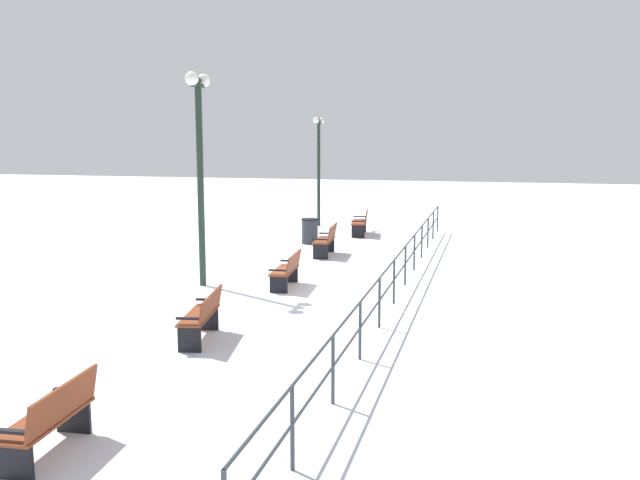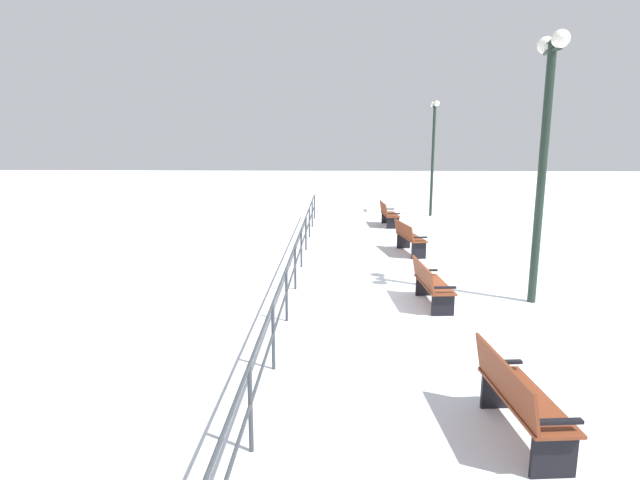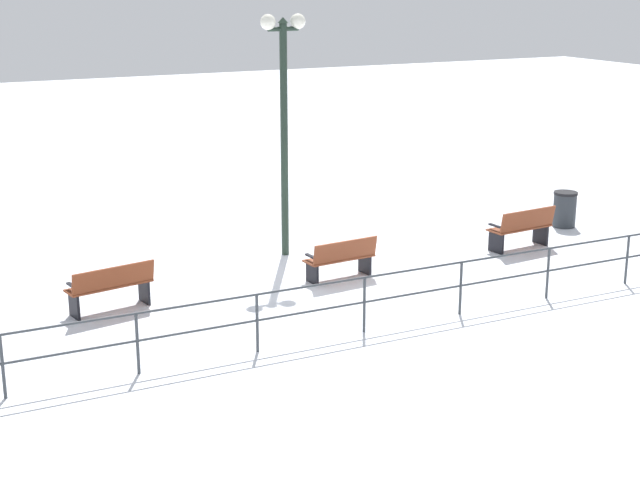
# 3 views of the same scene
# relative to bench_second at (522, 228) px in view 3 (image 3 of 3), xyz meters

# --- Properties ---
(ground_plane) EXTENTS (80.00, 80.00, 0.00)m
(ground_plane) POSITION_rel_bench_second_xyz_m (0.01, 4.59, -0.49)
(ground_plane) COLOR white
(ground_plane) RESTS_ON ground
(bench_second) EXTENTS (0.69, 1.57, 0.94)m
(bench_second) POSITION_rel_bench_second_xyz_m (0.00, 0.00, 0.00)
(bench_second) COLOR brown
(bench_second) RESTS_ON ground
(bench_third) EXTENTS (0.64, 1.48, 0.85)m
(bench_third) POSITION_rel_bench_second_xyz_m (-0.13, 4.58, -0.05)
(bench_third) COLOR brown
(bench_third) RESTS_ON ground
(bench_fourth) EXTENTS (0.77, 1.63, 0.89)m
(bench_fourth) POSITION_rel_bench_second_xyz_m (0.06, 9.16, -0.01)
(bench_fourth) COLOR brown
(bench_fourth) RESTS_ON ground
(lamppost_middle) EXTENTS (0.32, 0.99, 5.11)m
(lamppost_middle) POSITION_rel_bench_second_xyz_m (1.95, 4.86, 2.92)
(lamppost_middle) COLOR #1E2D23
(lamppost_middle) RESTS_ON ground
(waterfront_railing) EXTENTS (0.05, 21.65, 0.99)m
(waterfront_railing) POSITION_rel_bench_second_xyz_m (-2.86, 4.59, 0.19)
(waterfront_railing) COLOR #383D42
(waterfront_railing) RESTS_ON ground
(trash_bin) EXTENTS (0.57, 0.57, 0.86)m
(trash_bin) POSITION_rel_bench_second_xyz_m (1.11, -2.15, -0.06)
(trash_bin) COLOR #2D3338
(trash_bin) RESTS_ON ground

